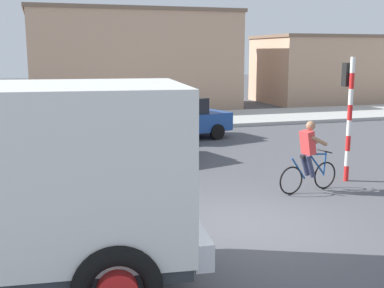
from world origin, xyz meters
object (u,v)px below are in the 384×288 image
(cyclist, at_px, (309,157))
(car_white_mid, at_px, (177,119))
(pedestrian_near_kerb, at_px, (89,122))
(car_red_near, at_px, (124,136))
(traffic_light_pole, at_px, (349,102))

(cyclist, relative_size, car_white_mid, 0.40)
(cyclist, xyz_separation_m, pedestrian_near_kerb, (-4.43, 7.70, -0.02))
(pedestrian_near_kerb, bearing_deg, cyclist, -60.12)
(cyclist, relative_size, pedestrian_near_kerb, 1.06)
(car_red_near, relative_size, pedestrian_near_kerb, 2.67)
(car_red_near, xyz_separation_m, pedestrian_near_kerb, (-0.76, 3.13, 0.03))
(traffic_light_pole, xyz_separation_m, car_red_near, (-5.16, 3.90, -1.25))
(car_white_mid, bearing_deg, pedestrian_near_kerb, -177.65)
(cyclist, bearing_deg, car_red_near, 128.77)
(cyclist, bearing_deg, traffic_light_pole, 24.30)
(cyclist, height_order, car_white_mid, cyclist)
(car_red_near, relative_size, car_white_mid, 1.00)
(cyclist, xyz_separation_m, car_red_near, (-3.67, 4.57, -0.05))
(cyclist, distance_m, traffic_light_pole, 2.03)
(car_white_mid, bearing_deg, traffic_light_pole, -70.35)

